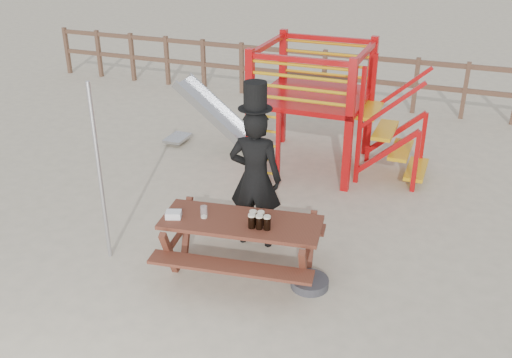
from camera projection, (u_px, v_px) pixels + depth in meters
ground at (211, 272)px, 6.97m from camera, size 60.00×60.00×0.00m
back_fence at (346, 73)px, 12.53m from camera, size 15.09×0.09×1.20m
playground_fort at (308, 104)px, 9.47m from camera, size 4.71×1.84×2.10m
picnic_table at (241, 240)px, 6.77m from camera, size 2.04×1.54×0.73m
man_with_hat at (255, 175)px, 7.18m from camera, size 0.72×0.52×2.19m
metal_pole at (100, 175)px, 6.80m from camera, size 0.05×0.05×2.29m
parasol_base at (310, 283)px, 6.69m from camera, size 0.45×0.45×0.19m
paper_bag at (174, 215)px, 6.70m from camera, size 0.22×0.19×0.08m
stout_pints at (258, 220)px, 6.49m from camera, size 0.28×0.19×0.17m
empty_glasses at (204, 212)px, 6.69m from camera, size 0.08×0.08×0.15m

